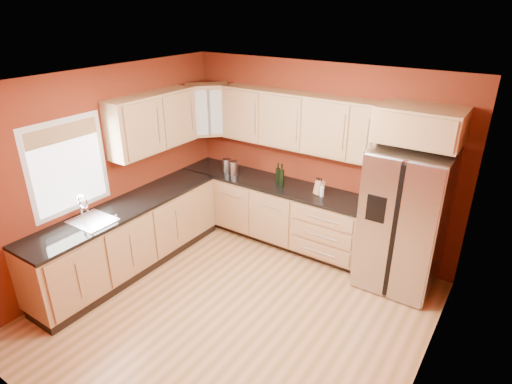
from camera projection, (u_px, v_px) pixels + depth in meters
floor at (234, 312)px, 4.95m from camera, size 4.00×4.00×0.00m
ceiling at (228, 85)px, 3.89m from camera, size 4.00×4.00×0.00m
wall_back at (318, 158)px, 5.94m from camera, size 4.00×0.04×2.60m
wall_front at (56, 324)px, 2.90m from camera, size 4.00×0.04×2.60m
wall_left at (106, 173)px, 5.43m from camera, size 0.04×4.00×2.60m
wall_right at (433, 276)px, 3.41m from camera, size 0.04×4.00×2.60m
base_cabinets_back at (272, 212)px, 6.34m from camera, size 2.90×0.60×0.88m
base_cabinets_left at (130, 238)px, 5.63m from camera, size 0.60×2.80×0.88m
countertop_back at (272, 183)px, 6.14m from camera, size 2.90×0.62×0.04m
countertop_left at (126, 207)px, 5.44m from camera, size 0.62×2.80×0.04m
upper_cabinets_back at (298, 121)px, 5.72m from camera, size 2.30×0.33×0.75m
upper_cabinets_left at (153, 122)px, 5.68m from camera, size 0.33×1.35×0.75m
corner_upper_cabinet at (208, 110)px, 6.32m from camera, size 0.67×0.67×0.75m
over_fridge_cabinet at (420, 125)px, 4.72m from camera, size 0.92×0.60×0.40m
refrigerator at (403, 220)px, 5.14m from camera, size 0.90×0.75×1.78m
window at (68, 166)px, 4.94m from camera, size 0.03×0.90×1.00m
sink_faucet at (91, 210)px, 4.99m from camera, size 0.50×0.42×0.30m
canister_left at (234, 168)px, 6.34m from camera, size 0.17×0.17×0.22m
canister_right at (227, 165)px, 6.46m from camera, size 0.14×0.14×0.21m
wine_bottle_a at (278, 173)px, 6.07m from camera, size 0.08×0.08×0.29m
wine_bottle_b at (282, 175)px, 5.92m from camera, size 0.08×0.08×0.33m
knife_block at (319, 187)px, 5.71m from camera, size 0.13×0.12×0.20m
soap_dispenser at (322, 191)px, 5.65m from camera, size 0.07×0.07×0.17m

